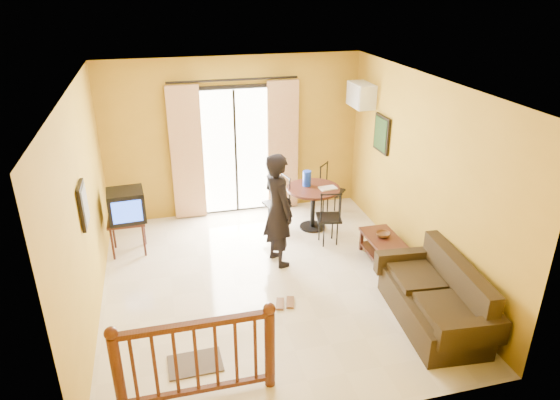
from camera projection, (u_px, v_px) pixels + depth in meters
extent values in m
plane|color=beige|center=(267.00, 282.00, 7.09)|extent=(5.00, 5.00, 0.00)
plane|color=white|center=(265.00, 84.00, 5.95)|extent=(5.00, 5.00, 0.00)
plane|color=#B78C23|center=(235.00, 138.00, 8.73)|extent=(4.50, 0.00, 4.50)
plane|color=#B78C23|center=(330.00, 302.00, 4.31)|extent=(4.50, 0.00, 4.50)
plane|color=#B78C23|center=(84.00, 210.00, 6.01)|extent=(0.00, 5.00, 5.00)
plane|color=#B78C23|center=(422.00, 177.00, 7.02)|extent=(0.00, 5.00, 5.00)
cube|color=black|center=(235.00, 151.00, 8.82)|extent=(1.34, 0.03, 2.34)
cube|color=white|center=(236.00, 152.00, 8.79)|extent=(1.20, 0.04, 2.20)
cube|color=black|center=(236.00, 152.00, 8.77)|extent=(0.04, 0.02, 2.20)
cube|color=beige|center=(187.00, 154.00, 8.53)|extent=(0.55, 0.08, 2.35)
cube|color=beige|center=(283.00, 147.00, 8.91)|extent=(0.55, 0.08, 2.35)
cylinder|color=black|center=(233.00, 80.00, 8.23)|extent=(2.20, 0.04, 0.04)
cube|color=black|center=(126.00, 221.00, 7.67)|extent=(0.56, 0.47, 0.04)
cylinder|color=black|center=(112.00, 244.00, 7.56)|extent=(0.04, 0.04, 0.54)
cylinder|color=black|center=(144.00, 240.00, 7.67)|extent=(0.04, 0.04, 0.54)
cylinder|color=black|center=(114.00, 233.00, 7.89)|extent=(0.04, 0.04, 0.54)
cylinder|color=black|center=(144.00, 229.00, 8.00)|extent=(0.04, 0.04, 0.54)
cube|color=black|center=(126.00, 205.00, 7.57)|extent=(0.57, 0.52, 0.48)
cube|color=blue|center=(127.00, 212.00, 7.36)|extent=(0.43, 0.05, 0.34)
cube|color=black|center=(83.00, 205.00, 5.78)|extent=(0.04, 0.42, 0.52)
cube|color=#5B594E|center=(85.00, 205.00, 5.79)|extent=(0.01, 0.34, 0.44)
cylinder|color=black|center=(313.00, 189.00, 8.35)|extent=(0.90, 0.90, 0.04)
cylinder|color=black|center=(313.00, 208.00, 8.50)|extent=(0.08, 0.08, 0.73)
cylinder|color=black|center=(312.00, 227.00, 8.64)|extent=(0.44, 0.44, 0.03)
cylinder|color=#1333B8|center=(307.00, 178.00, 8.37)|extent=(0.14, 0.14, 0.26)
cube|color=beige|center=(328.00, 188.00, 8.30)|extent=(0.30, 0.21, 0.02)
cube|color=white|center=(361.00, 95.00, 8.41)|extent=(0.30, 0.60, 0.40)
cube|color=gray|center=(353.00, 96.00, 8.37)|extent=(0.02, 0.56, 0.36)
cube|color=black|center=(382.00, 134.00, 8.06)|extent=(0.04, 0.50, 0.60)
cube|color=black|center=(380.00, 134.00, 8.06)|extent=(0.01, 0.42, 0.52)
cube|color=black|center=(384.00, 239.00, 7.51)|extent=(0.47, 0.85, 0.04)
cube|color=black|center=(382.00, 253.00, 7.61)|extent=(0.43, 0.81, 0.03)
cube|color=black|center=(382.00, 264.00, 7.21)|extent=(0.05, 0.05, 0.36)
cube|color=black|center=(406.00, 260.00, 7.29)|extent=(0.05, 0.05, 0.36)
cube|color=black|center=(361.00, 239.00, 7.88)|extent=(0.05, 0.05, 0.36)
cube|color=black|center=(384.00, 237.00, 7.96)|extent=(0.05, 0.05, 0.36)
imported|color=brown|center=(383.00, 235.00, 7.53)|extent=(0.26, 0.26, 0.07)
cube|color=#2D2211|center=(432.00, 308.00, 6.21)|extent=(0.94, 1.68, 0.40)
cube|color=#2D2211|center=(457.00, 280.00, 6.13)|extent=(0.32, 1.63, 0.56)
cube|color=#2D2211|center=(472.00, 333.00, 5.42)|extent=(0.82, 0.23, 0.30)
cube|color=#2D2211|center=(404.00, 261.00, 6.82)|extent=(0.82, 0.23, 0.30)
cube|color=#2D2211|center=(446.00, 310.00, 5.79)|extent=(0.61, 0.70, 0.10)
cube|color=#2D2211|center=(416.00, 277.00, 6.42)|extent=(0.61, 0.70, 0.10)
imported|color=black|center=(278.00, 210.00, 7.26)|extent=(0.57, 0.72, 1.73)
cylinder|color=#471E0F|center=(118.00, 376.00, 4.79)|extent=(0.11, 0.11, 0.92)
cylinder|color=#471E0F|center=(270.00, 350.00, 5.13)|extent=(0.11, 0.11, 0.92)
sphere|color=#471E0F|center=(111.00, 333.00, 4.59)|extent=(0.13, 0.13, 0.13)
sphere|color=#471E0F|center=(269.00, 309.00, 4.92)|extent=(0.13, 0.13, 0.13)
cube|color=#471E0F|center=(193.00, 325.00, 4.78)|extent=(1.55, 0.08, 0.06)
cube|color=#471E0F|center=(199.00, 390.00, 5.11)|extent=(1.55, 0.06, 0.05)
cube|color=#544A43|center=(195.00, 363.00, 5.59)|extent=(0.61, 0.42, 0.02)
cube|color=brown|center=(280.00, 304.00, 6.60)|extent=(0.17, 0.27, 0.03)
cube|color=brown|center=(290.00, 302.00, 6.63)|extent=(0.17, 0.27, 0.03)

